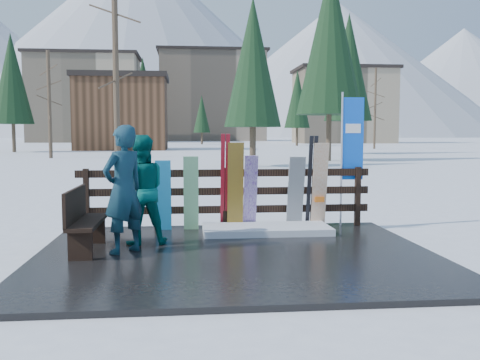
{
  "coord_description": "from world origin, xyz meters",
  "views": [
    {
      "loc": [
        -0.74,
        -7.92,
        1.88
      ],
      "look_at": [
        0.16,
        1.0,
        1.1
      ],
      "focal_mm": 40.0,
      "sensor_mm": 36.0,
      "label": 1
    }
  ],
  "objects": [
    {
      "name": "ground",
      "position": [
        0.0,
        0.0,
        0.0
      ],
      "size": [
        700.0,
        700.0,
        0.0
      ],
      "primitive_type": "plane",
      "color": "white",
      "rests_on": "ground"
    },
    {
      "name": "snowboard_1",
      "position": [
        -0.66,
        1.98,
        0.77
      ],
      "size": [
        0.28,
        0.22,
        1.39
      ],
      "primitive_type": "cube",
      "rotation": [
        0.14,
        0.0,
        0.0
      ],
      "color": "silver",
      "rests_on": "deck"
    },
    {
      "name": "snow_patch",
      "position": [
        0.7,
        1.6,
        0.14
      ],
      "size": [
        2.3,
        1.0,
        0.12
      ],
      "primitive_type": "cube",
      "color": "white",
      "rests_on": "deck"
    },
    {
      "name": "snowboard_4",
      "position": [
        1.32,
        1.98,
        0.77
      ],
      "size": [
        0.31,
        0.35,
        1.37
      ],
      "primitive_type": "cube",
      "rotation": [
        0.24,
        0.0,
        0.0
      ],
      "color": "black",
      "rests_on": "deck"
    },
    {
      "name": "snowboard_3",
      "position": [
        0.45,
        1.98,
        0.78
      ],
      "size": [
        0.25,
        0.4,
        1.4
      ],
      "primitive_type": "cube",
      "rotation": [
        0.27,
        0.0,
        0.0
      ],
      "color": "silver",
      "rests_on": "deck"
    },
    {
      "name": "snowboard_5",
      "position": [
        1.78,
        1.98,
        0.89
      ],
      "size": [
        0.28,
        0.31,
        1.63
      ],
      "primitive_type": "cube",
      "rotation": [
        0.17,
        0.0,
        0.0
      ],
      "color": "white",
      "rests_on": "deck"
    },
    {
      "name": "person_back",
      "position": [
        -1.49,
        0.8,
        0.97
      ],
      "size": [
        0.98,
        0.83,
        1.78
      ],
      "primitive_type": "imported",
      "rotation": [
        0.0,
        0.0,
        3.34
      ],
      "color": "#065B56",
      "rests_on": "deck"
    },
    {
      "name": "snowboard_0",
      "position": [
        -1.17,
        1.98,
        0.74
      ],
      "size": [
        0.28,
        0.21,
        1.32
      ],
      "primitive_type": "cube",
      "rotation": [
        0.14,
        0.0,
        0.0
      ],
      "color": "#249BDE",
      "rests_on": "deck"
    },
    {
      "name": "deck",
      "position": [
        0.0,
        0.0,
        0.04
      ],
      "size": [
        6.0,
        5.0,
        0.08
      ],
      "primitive_type": "cube",
      "color": "black",
      "rests_on": "ground"
    },
    {
      "name": "trees",
      "position": [
        3.69,
        46.99,
        5.62
      ],
      "size": [
        42.17,
        68.59,
        12.67
      ],
      "color": "#382B1E",
      "rests_on": "ground"
    },
    {
      "name": "mountains",
      "position": [
        -10.5,
        328.41,
        50.2
      ],
      "size": [
        520.0,
        260.0,
        120.0
      ],
      "color": "white",
      "rests_on": "ground"
    },
    {
      "name": "snowboard_2",
      "position": [
        0.17,
        1.98,
        0.9
      ],
      "size": [
        0.3,
        0.25,
        1.64
      ],
      "primitive_type": "cube",
      "rotation": [
        0.14,
        0.0,
        0.0
      ],
      "color": "gold",
      "rests_on": "deck"
    },
    {
      "name": "resort_buildings",
      "position": [
        1.03,
        115.41,
        9.81
      ],
      "size": [
        73.0,
        87.6,
        22.6
      ],
      "color": "tan",
      "rests_on": "ground"
    },
    {
      "name": "rental_flag",
      "position": [
        2.45,
        2.25,
        1.69
      ],
      "size": [
        0.45,
        0.04,
        2.6
      ],
      "color": "silver",
      "rests_on": "deck"
    },
    {
      "name": "person_front",
      "position": [
        -1.69,
        0.2,
        1.05
      ],
      "size": [
        0.83,
        0.82,
        1.93
      ],
      "primitive_type": "imported",
      "rotation": [
        0.0,
        0.0,
        3.91
      ],
      "color": "#194B52",
      "rests_on": "deck"
    },
    {
      "name": "ski_pair_b",
      "position": [
        1.64,
        2.05,
        0.96
      ],
      "size": [
        0.17,
        0.34,
        1.76
      ],
      "color": "black",
      "rests_on": "deck"
    },
    {
      "name": "bench",
      "position": [
        -2.33,
        0.34,
        0.6
      ],
      "size": [
        0.41,
        1.5,
        0.97
      ],
      "color": "black",
      "rests_on": "deck"
    },
    {
      "name": "ski_pair_a",
      "position": [
        -0.02,
        2.05,
        0.98
      ],
      "size": [
        0.16,
        0.37,
        1.8
      ],
      "color": "#AD1523",
      "rests_on": "deck"
    },
    {
      "name": "fence",
      "position": [
        0.0,
        2.2,
        0.74
      ],
      "size": [
        5.6,
        0.1,
        1.15
      ],
      "color": "black",
      "rests_on": "deck"
    }
  ]
}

